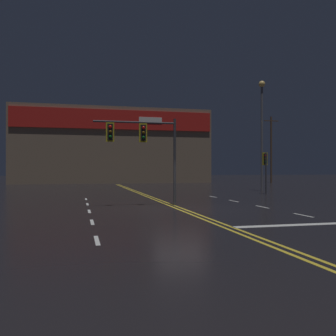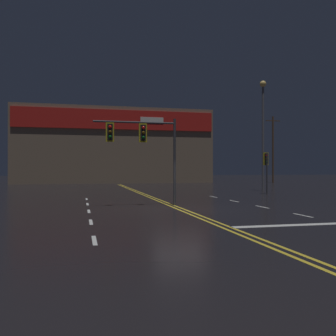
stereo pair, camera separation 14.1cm
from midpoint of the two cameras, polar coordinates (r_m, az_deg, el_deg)
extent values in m
plane|color=black|center=(18.25, 2.09, -6.26)|extent=(200.00, 200.00, 0.00)
cube|color=gold|center=(18.21, 1.63, -6.26)|extent=(0.12, 60.00, 0.01)
cube|color=gold|center=(18.29, 2.55, -6.24)|extent=(0.12, 60.00, 0.01)
cube|color=silver|center=(10.50, -10.78, -10.76)|extent=(0.12, 1.40, 0.01)
cube|color=silver|center=(14.05, -11.39, -8.07)|extent=(0.12, 1.40, 0.01)
cube|color=silver|center=(17.62, -11.74, -6.46)|extent=(0.12, 1.40, 0.01)
cube|color=silver|center=(21.20, -11.98, -5.40)|extent=(0.12, 1.40, 0.01)
cube|color=silver|center=(24.79, -12.15, -4.65)|extent=(0.12, 1.40, 0.01)
cube|color=silver|center=(16.74, 20.08, -6.79)|extent=(0.12, 1.40, 0.01)
cube|color=silver|center=(19.83, 14.35, -5.76)|extent=(0.12, 1.40, 0.01)
cube|color=silver|center=(23.07, 10.20, -4.98)|extent=(0.12, 1.40, 0.01)
cube|color=silver|center=(26.41, 7.10, -4.38)|extent=(0.12, 1.40, 0.01)
cylinder|color=#38383D|center=(19.97, 1.21, 0.91)|extent=(0.14, 0.14, 4.63)
cylinder|color=#38383D|center=(19.70, -4.88, 6.95)|extent=(4.29, 0.10, 0.10)
cube|color=black|center=(19.71, -3.64, 5.37)|extent=(0.28, 0.24, 0.84)
cube|color=gold|center=(19.71, -3.64, 5.37)|extent=(0.42, 0.08, 0.99)
sphere|color=red|center=(19.58, -3.57, 6.15)|extent=(0.17, 0.17, 0.17)
sphere|color=#543707|center=(19.55, -3.57, 5.41)|extent=(0.17, 0.17, 0.17)
sphere|color=#084513|center=(19.53, -3.57, 4.68)|extent=(0.17, 0.17, 0.17)
cube|color=black|center=(19.50, -8.64, 5.43)|extent=(0.28, 0.24, 0.84)
cube|color=gold|center=(19.50, -8.64, 5.43)|extent=(0.42, 0.08, 0.99)
sphere|color=red|center=(19.37, -8.61, 6.22)|extent=(0.17, 0.17, 0.17)
sphere|color=#543707|center=(19.34, -8.61, 5.48)|extent=(0.17, 0.17, 0.17)
sphere|color=#084513|center=(19.32, -8.61, 4.73)|extent=(0.17, 0.17, 0.17)
cylinder|color=#38383D|center=(30.07, 14.97, -0.80)|extent=(0.13, 0.13, 3.22)
cube|color=black|center=(30.24, 14.81, 1.36)|extent=(0.28, 0.24, 0.84)
cube|color=gold|center=(30.24, 14.81, 1.36)|extent=(0.42, 0.08, 0.99)
sphere|color=red|center=(30.11, 14.95, 1.85)|extent=(0.17, 0.17, 0.17)
sphere|color=#543707|center=(30.10, 14.95, 1.37)|extent=(0.17, 0.17, 0.17)
sphere|color=#084513|center=(30.09, 14.95, 0.89)|extent=(0.17, 0.17, 0.17)
cylinder|color=#59595E|center=(33.98, 14.40, 4.38)|extent=(0.20, 0.20, 9.27)
sphere|color=#F4C666|center=(34.70, 14.39, 12.31)|extent=(0.56, 0.56, 0.56)
cube|color=#7A6651|center=(55.84, -8.23, 3.19)|extent=(27.40, 10.00, 10.46)
cube|color=red|center=(51.11, -7.73, 7.33)|extent=(26.85, 0.20, 2.61)
cube|color=white|center=(51.73, -2.39, 7.24)|extent=(3.20, 0.16, 0.90)
cylinder|color=#4C3828|center=(55.37, 15.77, 2.71)|extent=(0.26, 0.26, 9.45)
cube|color=#4C3828|center=(55.73, 15.77, 6.94)|extent=(2.20, 0.12, 0.12)
camera|label=1|loc=(0.07, -89.80, 0.00)|focal=40.00mm
camera|label=2|loc=(0.07, 90.20, 0.00)|focal=40.00mm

